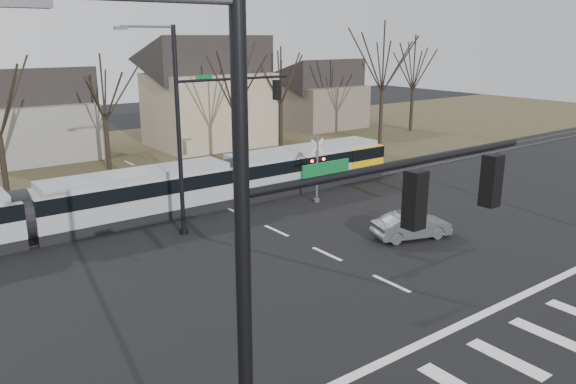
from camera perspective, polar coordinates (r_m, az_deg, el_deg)
ground at (r=22.27m, az=14.26°, el=-10.74°), size 140.00×140.00×0.00m
grass_verge at (r=47.99m, az=-16.70°, el=3.26°), size 140.00×28.00×0.01m
crosswalk at (r=20.34m, az=23.25°, el=-14.23°), size 27.00×2.60×0.01m
stop_line at (r=21.33m, az=18.08°, el=-12.26°), size 28.00×0.35×0.01m
lane_dashes at (r=33.81m, az=-7.12°, el=-1.20°), size 0.18×30.00×0.01m
rail_pair at (r=33.64m, az=-6.95°, el=-1.24°), size 90.00×1.52×0.06m
tram at (r=31.35m, az=-15.21°, el=-0.20°), size 35.51×2.64×2.69m
sedan at (r=28.42m, az=12.44°, el=-3.35°), size 3.60×4.73×1.30m
signal_pole_near_left at (r=9.21m, az=4.08°, el=-10.11°), size 9.28×0.44×10.20m
signal_pole_far at (r=28.45m, az=-8.20°, el=7.35°), size 9.28×0.44×10.20m
rail_crossing_signal at (r=33.52m, az=2.97°, el=2.08°), size 1.08×0.36×4.00m
tree_row at (r=42.48m, az=-11.79°, el=8.90°), size 59.20×7.20×10.00m
house_b at (r=49.78m, az=-24.13°, el=7.62°), size 8.64×7.56×7.65m
house_c at (r=51.82m, az=-8.08°, el=10.47°), size 10.80×8.64×10.10m
house_d at (r=62.09m, az=3.43°, el=10.24°), size 8.64×7.56×7.65m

